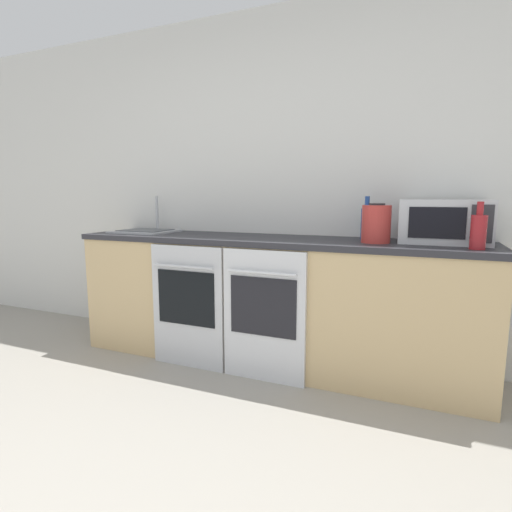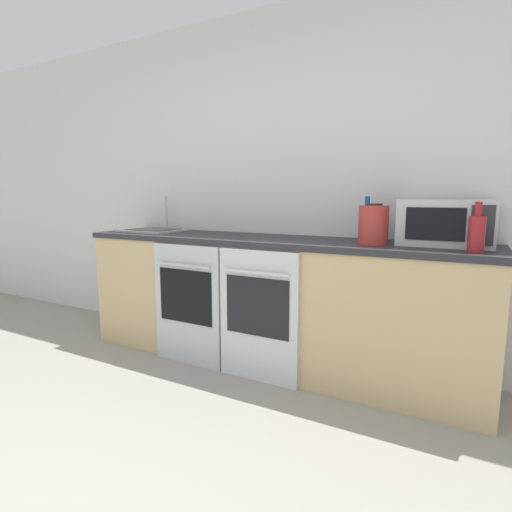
% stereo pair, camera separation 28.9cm
% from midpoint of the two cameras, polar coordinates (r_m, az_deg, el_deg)
% --- Properties ---
extents(wall_back, '(10.00, 0.06, 2.60)m').
position_cam_midpoint_polar(wall_back, '(3.12, 7.34, 10.04)').
color(wall_back, silver).
rests_on(wall_back, ground_plane).
extents(counter_back, '(2.92, 0.61, 0.92)m').
position_cam_midpoint_polar(counter_back, '(2.91, 4.71, -6.44)').
color(counter_back, tan).
rests_on(counter_back, ground_plane).
extents(oven_left, '(0.57, 0.06, 0.87)m').
position_cam_midpoint_polar(oven_left, '(2.90, -7.03, -6.91)').
color(oven_left, '#B7BABF').
rests_on(oven_left, ground_plane).
extents(oven_right, '(0.57, 0.06, 0.87)m').
position_cam_midpoint_polar(oven_right, '(2.62, 3.50, -8.55)').
color(oven_right, silver).
rests_on(oven_right, ground_plane).
extents(microwave, '(0.52, 0.34, 0.27)m').
position_cam_midpoint_polar(microwave, '(2.68, 28.35, 4.20)').
color(microwave, '#B7BABF').
rests_on(microwave, counter_back).
extents(bottle_blue, '(0.07, 0.07, 0.29)m').
position_cam_midpoint_polar(bottle_blue, '(2.77, 18.44, 4.44)').
color(bottle_blue, '#234793').
rests_on(bottle_blue, counter_back).
extents(bottle_red, '(0.08, 0.08, 0.26)m').
position_cam_midpoint_polar(bottle_red, '(2.43, 32.05, 2.82)').
color(bottle_red, maroon).
rests_on(bottle_red, counter_back).
extents(kettle, '(0.18, 0.18, 0.25)m').
position_cam_midpoint_polar(kettle, '(2.58, 19.54, 4.25)').
color(kettle, '#B2332D').
rests_on(kettle, counter_back).
extents(sink, '(0.46, 0.41, 0.29)m').
position_cam_midpoint_polar(sink, '(3.44, -12.02, 3.73)').
color(sink, '#A8AAAF').
rests_on(sink, counter_back).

